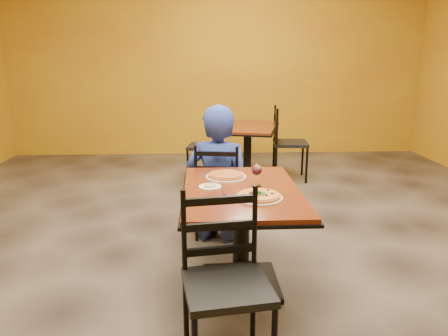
{
  "coord_description": "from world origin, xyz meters",
  "views": [
    {
      "loc": [
        -0.27,
        -3.32,
        1.64
      ],
      "look_at": [
        -0.11,
        -0.3,
        0.85
      ],
      "focal_mm": 33.99,
      "sensor_mm": 36.0,
      "label": 1
    }
  ],
  "objects": [
    {
      "name": "wine_glass",
      "position": [
        0.11,
        -0.44,
        0.84
      ],
      "size": [
        0.08,
        0.08,
        0.18
      ],
      "primitive_type": null,
      "color": "white",
      "rests_on": "table_main"
    },
    {
      "name": "chair_main_near",
      "position": [
        -0.15,
        -1.35,
        0.48
      ],
      "size": [
        0.5,
        0.5,
        0.97
      ],
      "primitive_type": null,
      "rotation": [
        0.0,
        0.0,
        0.15
      ],
      "color": "black",
      "rests_on": "floor"
    },
    {
      "name": "plate_far",
      "position": [
        -0.09,
        -0.21,
        0.76
      ],
      "size": [
        0.31,
        0.31,
        0.01
      ],
      "primitive_type": "cylinder",
      "color": "white",
      "rests_on": "table_main"
    },
    {
      "name": "pizza_far",
      "position": [
        -0.09,
        -0.21,
        0.77
      ],
      "size": [
        0.28,
        0.28,
        0.02
      ],
      "primitive_type": "cylinder",
      "color": "#B76423",
      "rests_on": "plate_far"
    },
    {
      "name": "plate_main",
      "position": [
        0.09,
        -0.71,
        0.76
      ],
      "size": [
        0.31,
        0.31,
        0.01
      ],
      "primitive_type": "cylinder",
      "color": "white",
      "rests_on": "table_main"
    },
    {
      "name": "diner",
      "position": [
        -0.13,
        0.44,
        0.62
      ],
      "size": [
        0.7,
        0.56,
        1.24
      ],
      "primitive_type": "imported",
      "rotation": [
        0.0,
        0.0,
        2.87
      ],
      "color": "navy",
      "rests_on": "floor"
    },
    {
      "name": "fork",
      "position": [
        -0.11,
        -0.69,
        0.75
      ],
      "size": [
        0.06,
        0.19,
        0.0
      ],
      "primitive_type": "cube",
      "rotation": [
        0.0,
        0.0,
        0.25
      ],
      "color": "silver",
      "rests_on": "table_main"
    },
    {
      "name": "side_plate",
      "position": [
        -0.22,
        -0.46,
        0.76
      ],
      "size": [
        0.16,
        0.16,
        0.01
      ],
      "primitive_type": "cylinder",
      "color": "white",
      "rests_on": "table_main"
    },
    {
      "name": "dip",
      "position": [
        -0.22,
        -0.46,
        0.76
      ],
      "size": [
        0.09,
        0.09,
        0.01
      ],
      "primitive_type": "cylinder",
      "color": "#AB8453",
      "rests_on": "side_plate"
    },
    {
      "name": "knife",
      "position": [
        0.25,
        -0.66,
        0.75
      ],
      "size": [
        0.16,
        0.16,
        0.0
      ],
      "primitive_type": "cube",
      "rotation": [
        0.0,
        0.0,
        -0.78
      ],
      "color": "silver",
      "rests_on": "table_main"
    },
    {
      "name": "chair_second_right",
      "position": [
        0.93,
        2.31,
        0.5
      ],
      "size": [
        0.49,
        0.49,
        1.0
      ],
      "primitive_type": null,
      "rotation": [
        0.0,
        0.0,
        1.48
      ],
      "color": "black",
      "rests_on": "floor"
    },
    {
      "name": "chair_main_far",
      "position": [
        -0.13,
        0.46,
        0.45
      ],
      "size": [
        0.46,
        0.46,
        0.89
      ],
      "primitive_type": null,
      "rotation": [
        0.0,
        0.0,
        3.0
      ],
      "color": "black",
      "rests_on": "floor"
    },
    {
      "name": "chair_second_left",
      "position": [
        -0.25,
        2.31,
        0.47
      ],
      "size": [
        0.49,
        0.49,
        0.94
      ],
      "primitive_type": null,
      "rotation": [
        0.0,
        0.0,
        -1.75
      ],
      "color": "black",
      "rests_on": "floor"
    },
    {
      "name": "pizza_main",
      "position": [
        0.09,
        -0.71,
        0.77
      ],
      "size": [
        0.28,
        0.28,
        0.02
      ],
      "primitive_type": "cylinder",
      "color": "#95380A",
      "rests_on": "plate_main"
    },
    {
      "name": "table_second",
      "position": [
        0.34,
        2.31,
        0.55
      ],
      "size": [
        1.01,
        1.27,
        0.75
      ],
      "rotation": [
        0.0,
        0.0,
        -0.26
      ],
      "color": "maroon",
      "rests_on": "floor"
    },
    {
      "name": "wall_back",
      "position": [
        0.0,
        4.0,
        1.5
      ],
      "size": [
        7.0,
        0.01,
        3.0
      ],
      "primitive_type": "cube",
      "color": "#B69314",
      "rests_on": "ground"
    },
    {
      "name": "floor",
      "position": [
        0.0,
        0.0,
        0.0
      ],
      "size": [
        7.0,
        8.0,
        0.01
      ],
      "primitive_type": "cube",
      "color": "black",
      "rests_on": "ground"
    },
    {
      "name": "table_main",
      "position": [
        0.0,
        -0.5,
        0.56
      ],
      "size": [
        0.83,
        1.23,
        0.75
      ],
      "color": "maroon",
      "rests_on": "floor"
    }
  ]
}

